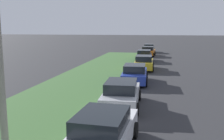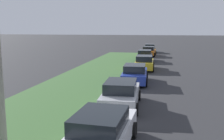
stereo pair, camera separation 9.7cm
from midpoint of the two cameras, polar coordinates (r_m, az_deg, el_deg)
grass_median at (r=14.88m, az=-13.12°, el=-7.33°), size 60.00×6.00×0.12m
parked_car_white at (r=9.08m, az=-2.07°, el=-13.72°), size 4.37×2.16×1.47m
parked_car_silver at (r=13.99m, az=2.21°, el=-5.37°), size 4.38×2.18×1.47m
parked_car_blue at (r=20.08m, az=5.25°, el=-0.87°), size 4.38×2.18×1.47m
parked_car_yellow at (r=26.55m, az=7.32°, el=1.61°), size 4.36×2.14×1.47m
parked_car_black at (r=33.30m, az=7.39°, el=3.18°), size 4.34×2.09×1.47m
parked_car_orange at (r=39.62m, az=8.30°, el=4.14°), size 4.38×2.17×1.47m
parked_car_green at (r=45.42m, az=8.46°, el=4.80°), size 4.37×2.15×1.47m
streetlight at (r=8.49m, az=-22.79°, el=9.40°), size 1.00×2.82×7.50m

